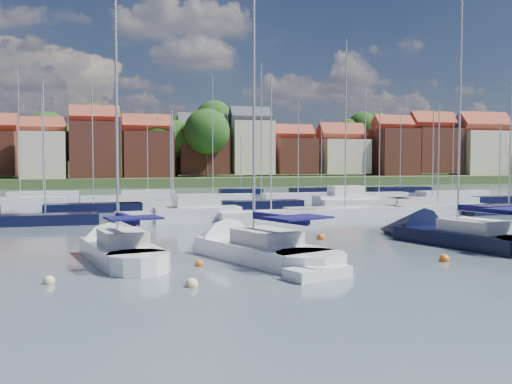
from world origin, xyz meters
name	(u,v)px	position (x,y,z in m)	size (l,w,h in m)	color
ground	(213,203)	(0.00, 40.00, 0.00)	(260.00, 260.00, 0.00)	#414F58
sailboat_left	(115,250)	(-12.38, 3.69, 0.36)	(4.76, 10.98, 14.50)	silver
sailboat_centre	(243,249)	(-5.94, 2.40, 0.35)	(7.15, 12.51, 16.47)	silver
sailboat_navy	(441,236)	(7.10, 4.13, 0.35)	(6.75, 13.54, 18.06)	black
tender	(318,273)	(-4.36, -4.14, 0.23)	(3.09, 2.16, 0.61)	silver
buoy_a	(49,284)	(-15.15, -2.24, 0.00)	(0.46, 0.46, 0.46)	beige
buoy_b	(192,287)	(-9.73, -4.35, 0.00)	(0.51, 0.51, 0.51)	beige
buoy_c	(199,266)	(-8.67, -0.01, 0.00)	(0.41, 0.41, 0.41)	#D85914
buoy_d	(444,261)	(3.16, -2.02, 0.00)	(0.49, 0.49, 0.49)	#D85914
buoy_e	(321,239)	(0.39, 7.14, 0.00)	(0.53, 0.53, 0.53)	#D85914
marina_field	(238,202)	(1.91, 35.15, 0.43)	(79.62, 41.41, 15.93)	silver
far_shore_town	(154,163)	(2.23, 132.67, 4.61)	(212.46, 90.00, 22.27)	#43552A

